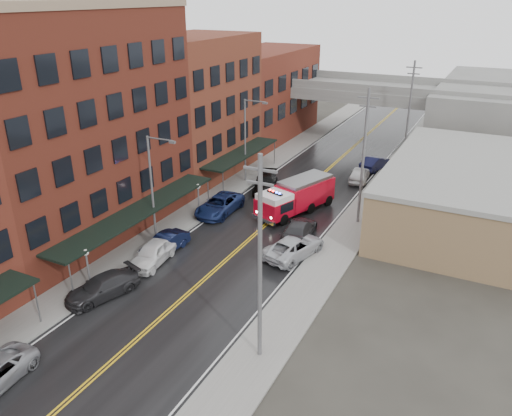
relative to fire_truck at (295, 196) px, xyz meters
The scene contains 30 objects.
road 5.16m from the fire_truck, 104.55° to the right, with size 11.00×160.00×0.02m, color black.
sidewalk_left 9.88m from the fire_truck, 150.95° to the right, with size 3.00×160.00×0.15m, color slate.
sidewalk_right 7.86m from the fire_truck, 37.97° to the right, with size 3.00×160.00×0.15m, color slate.
curb_left 8.50m from the fire_truck, 145.45° to the right, with size 0.30×160.00×0.15m, color gray.
curb_right 6.67m from the fire_truck, 46.98° to the right, with size 0.30×160.00×0.15m, color gray.
brick_building_b 20.07m from the fire_truck, 141.07° to the right, with size 9.00×20.00×18.00m, color #5C2318.
brick_building_c 16.69m from the fire_truck, 158.36° to the left, with size 9.00×15.00×15.00m, color brown.
brick_building_far 27.77m from the fire_truck, 121.99° to the left, with size 9.00×20.00×12.00m, color maroon.
tan_building 15.70m from the fire_truck, 19.61° to the left, with size 14.00×22.00×5.00m, color #856547.
right_far_block 39.12m from the fire_truck, 64.57° to the left, with size 18.00×30.00×8.00m, color slate.
awning_1 14.68m from the fire_truck, 126.62° to the right, with size 2.60×18.00×3.09m.
awning_2 10.53m from the fire_truck, 146.53° to the left, with size 2.60×13.00×3.09m.
globe_lamp_1 20.24m from the fire_truck, 112.16° to the right, with size 0.44×0.44×3.12m.
globe_lamp_2 9.00m from the fire_truck, 148.17° to the right, with size 0.44×0.44×3.12m.
street_lamp_1 13.72m from the fire_truck, 125.92° to the right, with size 2.64×0.22×9.00m.
street_lamp_2 10.03m from the fire_truck, 145.91° to the left, with size 2.64×0.22×9.00m.
utility_pole_0 21.14m from the fire_truck, 73.17° to the right, with size 1.80×0.24×12.00m.
utility_pole_1 7.57m from the fire_truck, ahead, with size 1.80×0.24×12.00m.
utility_pole_2 21.63m from the fire_truck, 73.58° to the left, with size 1.80×0.24×12.00m.
overpass 27.63m from the fire_truck, 92.58° to the left, with size 40.00×10.00×7.50m.
fire_truck is the anchor object (origin of this frame).
parked_car_left_3 20.05m from the fire_truck, 108.12° to the right, with size 2.10×5.18×1.50m, color #28282A.
parked_car_left_4 15.07m from the fire_truck, 113.57° to the right, with size 1.97×4.90×1.67m, color white.
parked_car_left_5 13.49m from the fire_truck, 117.56° to the right, with size 1.57×4.51×1.48m, color black.
parked_car_left_6 7.14m from the fire_truck, 151.44° to the right, with size 2.73×5.91×1.64m, color navy.
parked_car_left_7 6.34m from the fire_truck, 141.89° to the left, with size 2.25×5.53×1.60m, color black.
parked_car_right_0 8.59m from the fire_truck, 68.23° to the right, with size 2.65×5.75×1.60m, color #B3B5BB.
parked_car_right_1 5.54m from the fire_truck, 64.35° to the right, with size 2.25×5.53×1.60m, color #28282A.
parked_car_right_2 11.40m from the fire_truck, 74.38° to the left, with size 1.90×4.71×1.61m, color silver.
parked_car_right_3 16.02m from the fire_truck, 77.07° to the left, with size 1.66×4.77×1.57m, color black.
Camera 1 is at (17.17, -5.43, 19.01)m, focal length 35.00 mm.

